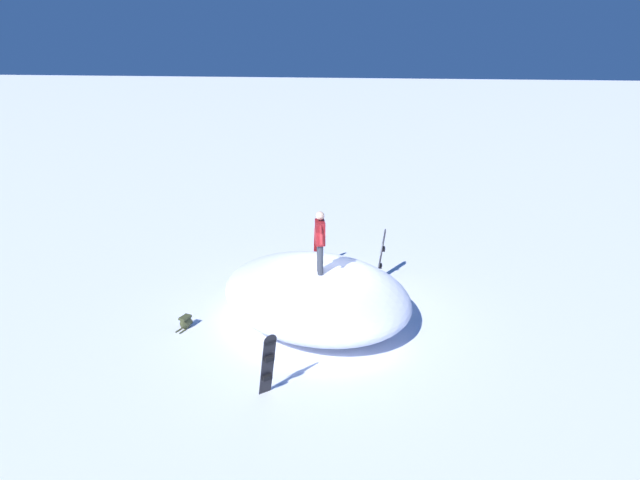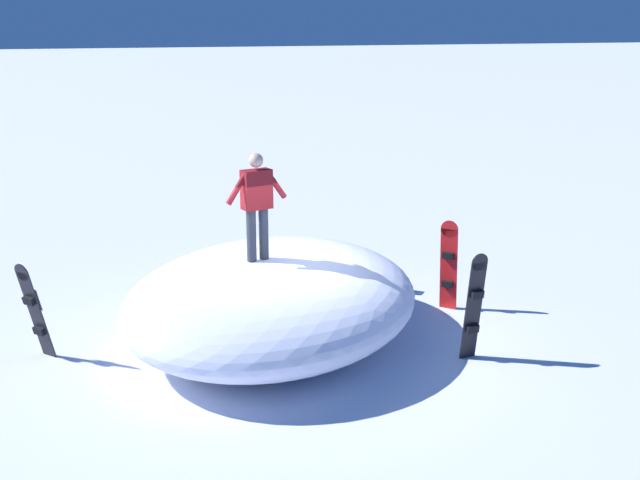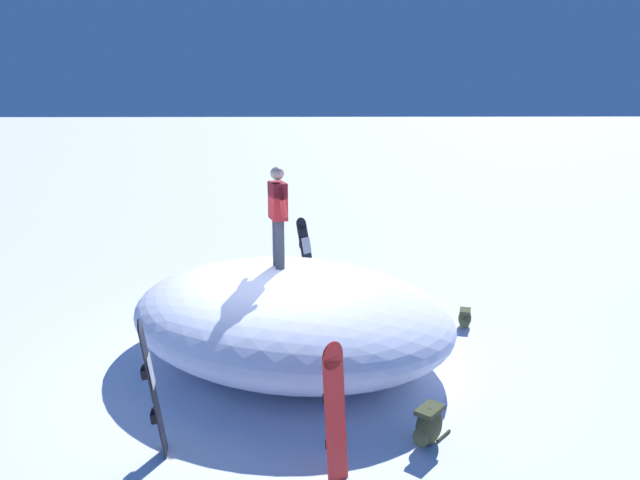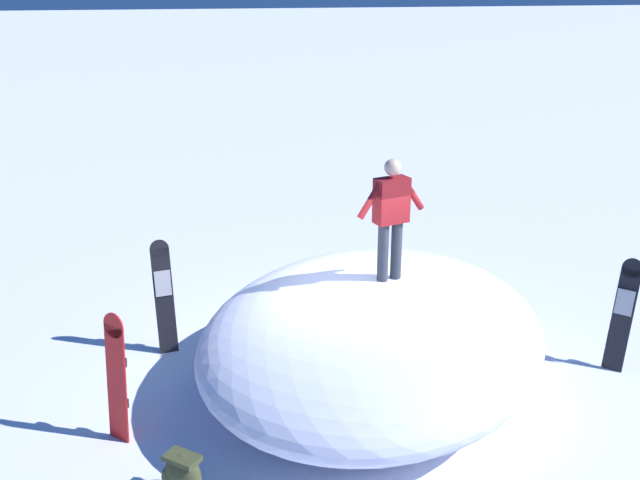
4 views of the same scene
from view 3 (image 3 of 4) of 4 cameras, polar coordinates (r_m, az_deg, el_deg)
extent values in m
plane|color=white|center=(9.17, -5.41, -12.09)|extent=(240.00, 240.00, 0.00)
ellipsoid|color=white|center=(9.26, -2.97, -7.13)|extent=(6.50, 6.71, 1.39)
cylinder|color=#333842|center=(9.27, -4.17, -0.17)|extent=(0.14, 0.14, 0.76)
cylinder|color=#333842|center=(9.08, -3.88, -0.46)|extent=(0.14, 0.14, 0.76)
cube|color=maroon|center=(9.04, -4.09, 3.78)|extent=(0.46, 0.32, 0.57)
sphere|color=beige|center=(8.98, -4.14, 6.41)|extent=(0.21, 0.21, 0.21)
cylinder|color=maroon|center=(9.32, -4.52, 4.39)|extent=(0.38, 0.18, 0.47)
cylinder|color=maroon|center=(8.74, -3.65, 3.79)|extent=(0.38, 0.18, 0.47)
cube|color=red|center=(6.39, 1.51, -17.01)|extent=(0.29, 0.29, 1.42)
cylinder|color=red|center=(6.09, 1.22, -11.09)|extent=(0.24, 0.23, 0.30)
cube|color=black|center=(6.27, 1.44, -14.96)|extent=(0.20, 0.20, 0.34)
cube|color=black|center=(6.30, 1.10, -14.82)|extent=(0.19, 0.19, 0.11)
cube|color=black|center=(6.54, 1.31, -18.85)|extent=(0.19, 0.19, 0.11)
cube|color=black|center=(7.05, -15.70, -14.04)|extent=(0.29, 0.24, 1.51)
cylinder|color=black|center=(6.75, -16.90, -8.36)|extent=(0.27, 0.09, 0.26)
cube|color=#B2B2B7|center=(6.93, -15.95, -12.05)|extent=(0.23, 0.08, 0.36)
cube|color=black|center=(6.94, -16.49, -12.06)|extent=(0.20, 0.11, 0.12)
cube|color=black|center=(7.18, -15.65, -15.97)|extent=(0.20, 0.11, 0.12)
cube|color=black|center=(12.49, -1.27, -1.64)|extent=(0.44, 0.44, 1.38)
cylinder|color=black|center=(12.45, -1.82, 1.57)|extent=(0.24, 0.25, 0.26)
cube|color=#B2B2B7|center=(12.44, -1.31, -0.52)|extent=(0.22, 0.22, 0.33)
cube|color=black|center=(12.50, -1.60, -0.45)|extent=(0.20, 0.20, 0.12)
cube|color=black|center=(12.54, -1.21, -2.75)|extent=(0.20, 0.20, 0.12)
ellipsoid|color=#383D23|center=(7.35, 10.46, -17.15)|extent=(0.49, 0.48, 0.47)
ellipsoid|color=#4B5131|center=(7.24, 9.64, -18.28)|extent=(0.22, 0.23, 0.23)
cube|color=#383D23|center=(7.25, 10.53, -15.79)|extent=(0.41, 0.40, 0.06)
cylinder|color=#383D23|center=(7.61, 11.81, -17.99)|extent=(0.25, 0.23, 0.04)
cylinder|color=#383D23|center=(7.67, 10.80, -17.67)|extent=(0.25, 0.23, 0.04)
ellipsoid|color=#383D23|center=(10.88, 13.77, -7.33)|extent=(0.39, 0.32, 0.32)
ellipsoid|color=#4B5131|center=(10.75, 13.73, -7.85)|extent=(0.14, 0.19, 0.15)
cube|color=#383D23|center=(10.83, 13.81, -6.67)|extent=(0.33, 0.26, 0.06)
cylinder|color=#383D23|center=(11.10, 14.09, -7.70)|extent=(0.24, 0.10, 0.04)
cylinder|color=#383D23|center=(11.10, 13.43, -7.66)|extent=(0.24, 0.10, 0.04)
camera|label=1|loc=(20.76, -9.28, 20.50)|focal=29.30mm
camera|label=2|loc=(15.92, -48.45, 12.21)|focal=44.79mm
camera|label=4|loc=(9.90, 50.78, 14.83)|focal=39.92mm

